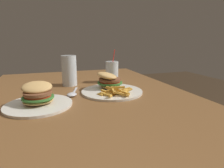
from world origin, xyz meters
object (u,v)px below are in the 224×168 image
(beer_glass, at_px, (69,71))
(meal_plate_far, at_px, (38,98))
(juice_glass, at_px, (112,72))
(spoon, at_px, (72,94))
(meal_plate_near, at_px, (111,86))

(beer_glass, height_order, meal_plate_far, beer_glass)
(juice_glass, bearing_deg, spoon, 128.60)
(meal_plate_near, relative_size, beer_glass, 1.77)
(spoon, xyz_separation_m, meal_plate_far, (-0.10, 0.15, 0.02))
(beer_glass, xyz_separation_m, meal_plate_far, (-0.31, 0.16, -0.05))
(meal_plate_near, bearing_deg, spoon, 95.65)
(juice_glass, relative_size, meal_plate_far, 0.76)
(spoon, bearing_deg, juice_glass, 144.87)
(meal_plate_near, bearing_deg, beer_glass, 44.05)
(spoon, relative_size, meal_plate_far, 0.68)
(juice_glass, distance_m, spoon, 0.35)
(meal_plate_near, xyz_separation_m, spoon, (-0.02, 0.20, -0.02))
(juice_glass, bearing_deg, meal_plate_far, 127.12)
(juice_glass, xyz_separation_m, meal_plate_far, (-0.32, 0.42, -0.03))
(meal_plate_near, height_order, juice_glass, juice_glass)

